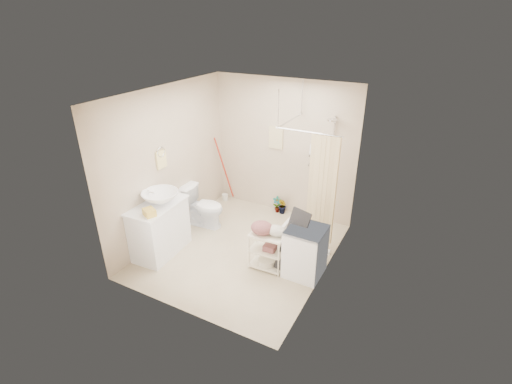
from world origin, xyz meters
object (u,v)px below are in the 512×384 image
vanity (160,229)px  washing_machine (305,251)px  toilet (204,206)px  laundry_rack (267,248)px

vanity → washing_machine: 2.37m
washing_machine → vanity: bearing=-165.4°
toilet → laundry_rack: toilet is taller
toilet → laundry_rack: 1.73m
washing_machine → laundry_rack: (-0.56, -0.14, -0.03)m
vanity → laundry_rack: (1.74, 0.43, -0.08)m
laundry_rack → vanity: bearing=-168.3°
washing_machine → laundry_rack: 0.58m
vanity → toilet: (0.12, 1.06, -0.06)m
toilet → washing_machine: size_ratio=0.98×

